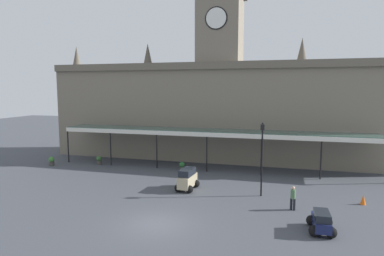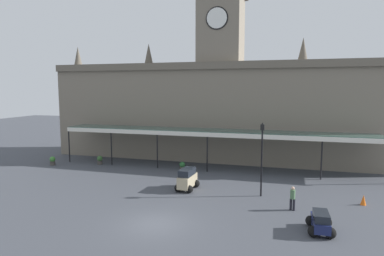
{
  "view_description": "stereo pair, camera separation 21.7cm",
  "coord_description": "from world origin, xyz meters",
  "px_view_note": "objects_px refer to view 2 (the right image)",
  "views": [
    {
      "loc": [
        7.44,
        -18.45,
        8.3
      ],
      "look_at": [
        0.0,
        8.22,
        5.06
      ],
      "focal_mm": 31.21,
      "sensor_mm": 36.0,
      "label": 1
    },
    {
      "loc": [
        7.65,
        -18.39,
        8.3
      ],
      "look_at": [
        0.0,
        8.22,
        5.06
      ],
      "focal_mm": 31.21,
      "sensor_mm": 36.0,
      "label": 2
    }
  ],
  "objects_px": {
    "traffic_cone": "(363,200)",
    "victorian_lamppost": "(262,152)",
    "planter_near_kerb": "(100,160)",
    "planter_by_canopy": "(182,166)",
    "car_navy_estate": "(320,223)",
    "car_beige_van": "(187,180)",
    "pedestrian_near_entrance": "(293,197)",
    "planter_forecourt_centre": "(53,161)"
  },
  "relations": [
    {
      "from": "planter_by_canopy",
      "to": "car_navy_estate",
      "type": "bearing_deg",
      "value": -43.9
    },
    {
      "from": "car_navy_estate",
      "to": "victorian_lamppost",
      "type": "relative_size",
      "value": 0.39
    },
    {
      "from": "car_beige_van",
      "to": "pedestrian_near_entrance",
      "type": "bearing_deg",
      "value": -17.12
    },
    {
      "from": "traffic_cone",
      "to": "car_navy_estate",
      "type": "bearing_deg",
      "value": -120.53
    },
    {
      "from": "pedestrian_near_entrance",
      "to": "traffic_cone",
      "type": "bearing_deg",
      "value": 27.05
    },
    {
      "from": "planter_near_kerb",
      "to": "planter_by_canopy",
      "type": "bearing_deg",
      "value": -2.25
    },
    {
      "from": "traffic_cone",
      "to": "victorian_lamppost",
      "type": "bearing_deg",
      "value": -180.0
    },
    {
      "from": "victorian_lamppost",
      "to": "planter_by_canopy",
      "type": "height_order",
      "value": "victorian_lamppost"
    },
    {
      "from": "car_navy_estate",
      "to": "planter_by_canopy",
      "type": "xyz_separation_m",
      "value": [
        -12.16,
        11.71,
        -0.07
      ]
    },
    {
      "from": "car_navy_estate",
      "to": "planter_near_kerb",
      "type": "height_order",
      "value": "car_navy_estate"
    },
    {
      "from": "planter_near_kerb",
      "to": "planter_by_canopy",
      "type": "height_order",
      "value": "same"
    },
    {
      "from": "car_beige_van",
      "to": "planter_forecourt_centre",
      "type": "distance_m",
      "value": 17.39
    },
    {
      "from": "traffic_cone",
      "to": "planter_near_kerb",
      "type": "bearing_deg",
      "value": 166.01
    },
    {
      "from": "car_beige_van",
      "to": "planter_forecourt_centre",
      "type": "relative_size",
      "value": 2.56
    },
    {
      "from": "victorian_lamppost",
      "to": "traffic_cone",
      "type": "distance_m",
      "value": 7.91
    },
    {
      "from": "pedestrian_near_entrance",
      "to": "planter_forecourt_centre",
      "type": "height_order",
      "value": "pedestrian_near_entrance"
    },
    {
      "from": "planter_by_canopy",
      "to": "victorian_lamppost",
      "type": "bearing_deg",
      "value": -35.44
    },
    {
      "from": "car_navy_estate",
      "to": "traffic_cone",
      "type": "bearing_deg",
      "value": 59.47
    },
    {
      "from": "car_beige_van",
      "to": "planter_by_canopy",
      "type": "distance_m",
      "value": 6.32
    },
    {
      "from": "car_beige_van",
      "to": "traffic_cone",
      "type": "relative_size",
      "value": 3.35
    },
    {
      "from": "car_beige_van",
      "to": "traffic_cone",
      "type": "height_order",
      "value": "car_beige_van"
    },
    {
      "from": "pedestrian_near_entrance",
      "to": "car_beige_van",
      "type": "bearing_deg",
      "value": 162.88
    },
    {
      "from": "victorian_lamppost",
      "to": "planter_by_canopy",
      "type": "relative_size",
      "value": 6.0
    },
    {
      "from": "car_navy_estate",
      "to": "planter_by_canopy",
      "type": "distance_m",
      "value": 16.88
    },
    {
      "from": "victorian_lamppost",
      "to": "traffic_cone",
      "type": "bearing_deg",
      "value": 0.0
    },
    {
      "from": "pedestrian_near_entrance",
      "to": "planter_forecourt_centre",
      "type": "distance_m",
      "value": 26.11
    },
    {
      "from": "pedestrian_near_entrance",
      "to": "planter_near_kerb",
      "type": "height_order",
      "value": "pedestrian_near_entrance"
    },
    {
      "from": "car_beige_van",
      "to": "planter_by_canopy",
      "type": "bearing_deg",
      "value": 111.42
    },
    {
      "from": "car_navy_estate",
      "to": "pedestrian_near_entrance",
      "type": "relative_size",
      "value": 1.36
    },
    {
      "from": "victorian_lamppost",
      "to": "traffic_cone",
      "type": "height_order",
      "value": "victorian_lamppost"
    },
    {
      "from": "car_navy_estate",
      "to": "planter_near_kerb",
      "type": "distance_m",
      "value": 25.0
    },
    {
      "from": "victorian_lamppost",
      "to": "planter_forecourt_centre",
      "type": "relative_size",
      "value": 6.0
    },
    {
      "from": "planter_near_kerb",
      "to": "car_navy_estate",
      "type": "bearing_deg",
      "value": -28.91
    },
    {
      "from": "traffic_cone",
      "to": "car_beige_van",
      "type": "bearing_deg",
      "value": 179.79
    },
    {
      "from": "pedestrian_near_entrance",
      "to": "victorian_lamppost",
      "type": "relative_size",
      "value": 0.29
    },
    {
      "from": "victorian_lamppost",
      "to": "planter_forecourt_centre",
      "type": "xyz_separation_m",
      "value": [
        -22.82,
        4.52,
        -3.03
      ]
    },
    {
      "from": "car_beige_van",
      "to": "pedestrian_near_entrance",
      "type": "height_order",
      "value": "car_beige_van"
    },
    {
      "from": "planter_forecourt_centre",
      "to": "traffic_cone",
      "type": "bearing_deg",
      "value": -8.55
    },
    {
      "from": "car_beige_van",
      "to": "planter_near_kerb",
      "type": "distance_m",
      "value": 13.56
    },
    {
      "from": "car_beige_van",
      "to": "traffic_cone",
      "type": "xyz_separation_m",
      "value": [
        13.27,
        -0.05,
        -0.44
      ]
    },
    {
      "from": "victorian_lamppost",
      "to": "planter_forecourt_centre",
      "type": "distance_m",
      "value": 23.46
    },
    {
      "from": "victorian_lamppost",
      "to": "planter_by_canopy",
      "type": "bearing_deg",
      "value": 144.56
    }
  ]
}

